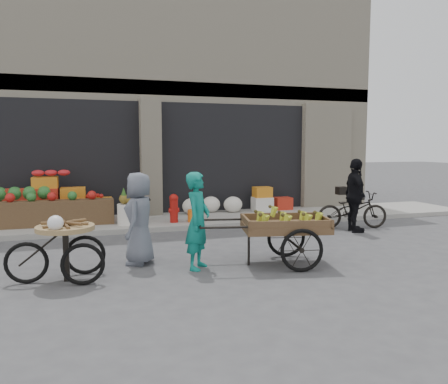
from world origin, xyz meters
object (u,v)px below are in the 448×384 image
object	(u,v)px
orange_bucket	(194,216)
bicycle	(352,210)
fire_hydrant	(174,207)
seated_person	(142,202)
tricycle_cart	(65,244)
banana_cart	(282,222)
pineapple_bin	(128,214)
cyclist	(355,195)
vendor_grey	(139,218)
vendor_woman	(198,221)

from	to	relation	value
orange_bucket	bicycle	bearing A→B (deg)	-21.09
fire_hydrant	seated_person	distance (m)	0.96
tricycle_cart	bicycle	xyz separation A→B (m)	(6.47, 2.37, -0.11)
banana_cart	pineapple_bin	bearing A→B (deg)	130.06
pineapple_bin	cyclist	world-z (taller)	cyclist
fire_hydrant	banana_cart	world-z (taller)	banana_cart
bicycle	fire_hydrant	bearing A→B (deg)	83.60
fire_hydrant	vendor_grey	bearing A→B (deg)	-110.64
vendor_woman	cyclist	distance (m)	4.65
fire_hydrant	banana_cart	xyz separation A→B (m)	(1.10, -3.92, 0.22)
vendor_woman	fire_hydrant	bearing A→B (deg)	28.72
fire_hydrant	tricycle_cart	size ratio (longest dim) A/B	0.49
banana_cart	vendor_grey	size ratio (longest dim) A/B	1.61
orange_bucket	banana_cart	xyz separation A→B (m)	(0.60, -3.87, 0.45)
pineapple_bin	tricycle_cart	bearing A→B (deg)	-107.95
banana_cart	cyclist	xyz separation A→B (m)	(2.82, 2.08, 0.14)
tricycle_cart	vendor_grey	size ratio (longest dim) A/B	0.92
bicycle	cyclist	world-z (taller)	cyclist
pineapple_bin	orange_bucket	bearing A→B (deg)	-3.58
fire_hydrant	bicycle	xyz separation A→B (m)	(4.12, -1.45, -0.05)
seated_person	tricycle_cart	world-z (taller)	seated_person
vendor_woman	bicycle	world-z (taller)	vendor_woman
tricycle_cart	cyclist	xyz separation A→B (m)	(6.27, 1.97, 0.29)
pineapple_bin	bicycle	size ratio (longest dim) A/B	0.30
banana_cart	vendor_woman	xyz separation A→B (m)	(-1.41, 0.17, 0.07)
seated_person	vendor_woman	xyz separation A→B (m)	(0.38, -4.40, 0.21)
vendor_woman	pineapple_bin	bearing A→B (deg)	45.19
vendor_woman	tricycle_cart	distance (m)	2.05
pineapple_bin	fire_hydrant	bearing A→B (deg)	-2.60
orange_bucket	vendor_woman	distance (m)	3.82
pineapple_bin	vendor_grey	bearing A→B (deg)	-91.64
orange_bucket	tricycle_cart	bearing A→B (deg)	-127.16
seated_person	vendor_grey	size ratio (longest dim) A/B	0.60
tricycle_cart	fire_hydrant	bearing A→B (deg)	61.32
seated_person	cyclist	distance (m)	5.26
seated_person	fire_hydrant	bearing A→B (deg)	-52.88
bicycle	vendor_woman	bearing A→B (deg)	130.37
pineapple_bin	banana_cart	size ratio (longest dim) A/B	0.21
banana_cart	seated_person	bearing A→B (deg)	122.57
cyclist	banana_cart	bearing A→B (deg)	139.26
bicycle	tricycle_cart	bearing A→B (deg)	123.01
cyclist	vendor_grey	bearing A→B (deg)	117.40
seated_person	vendor_grey	distance (m)	3.85
fire_hydrant	seated_person	bearing A→B (deg)	137.12
bicycle	banana_cart	bearing A→B (deg)	142.25
fire_hydrant	tricycle_cart	bearing A→B (deg)	-121.66
pineapple_bin	orange_bucket	xyz separation A→B (m)	(1.60, -0.10, -0.10)
banana_cart	tricycle_cart	size ratio (longest dim) A/B	1.75
cyclist	vendor_woman	bearing A→B (deg)	127.12
seated_person	vendor_grey	world-z (taller)	vendor_grey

